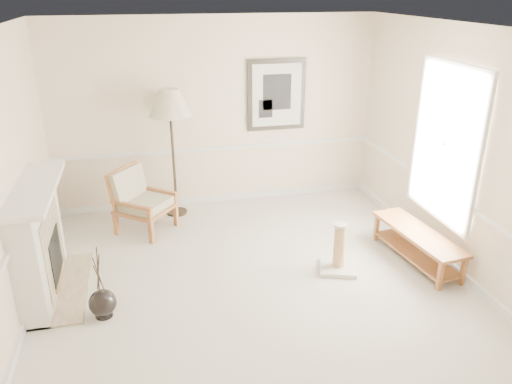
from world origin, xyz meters
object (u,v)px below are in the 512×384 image
floor_vase (103,304)px  armchair (139,198)px  bench (417,241)px  floor_lamp (170,106)px  scratching_post (339,255)px

floor_vase → armchair: size_ratio=0.85×
floor_vase → bench: floor_vase is taller
floor_lamp → bench: bearing=-36.8°
scratching_post → floor_lamp: bearing=130.5°
armchair → scratching_post: size_ratio=1.58×
bench → floor_vase: bearing=-175.5°
floor_vase → bench: bearing=4.5°
armchair → scratching_post: 2.93m
armchair → bench: 3.83m
armchair → floor_lamp: bearing=-14.8°
bench → armchair: bearing=153.1°
bench → scratching_post: (-1.05, 0.02, -0.08)m
armchair → floor_lamp: 1.37m
floor_lamp → scratching_post: (1.82, -2.12, -1.48)m
bench → scratching_post: size_ratio=2.37×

